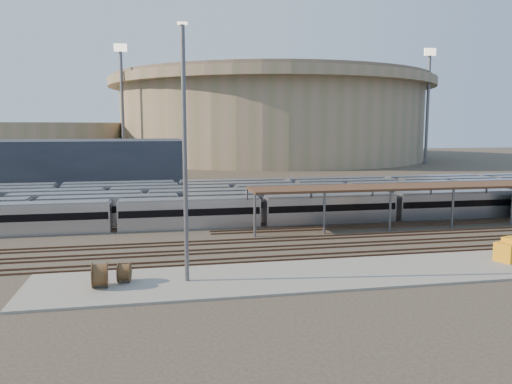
{
  "coord_description": "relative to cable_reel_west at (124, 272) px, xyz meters",
  "views": [
    {
      "loc": [
        -18.85,
        -55.45,
        13.05
      ],
      "look_at": [
        -5.78,
        12.0,
        3.86
      ],
      "focal_mm": 35.0,
      "sensor_mm": 36.0,
      "label": 1
    }
  ],
  "objects": [
    {
      "name": "ground",
      "position": [
        21.95,
        14.25,
        -1.03
      ],
      "size": [
        420.0,
        420.0,
        0.0
      ],
      "primitive_type": "plane",
      "color": "#383026",
      "rests_on": "ground"
    },
    {
      "name": "apron",
      "position": [
        16.95,
        -0.75,
        -0.93
      ],
      "size": [
        50.0,
        9.0,
        0.2
      ],
      "primitive_type": "cube",
      "color": "gray",
      "rests_on": "ground"
    },
    {
      "name": "subway_trains",
      "position": [
        20.76,
        32.75,
        0.77
      ],
      "size": [
        123.09,
        23.9,
        3.6
      ],
      "color": "#ADACB1",
      "rests_on": "ground"
    },
    {
      "name": "inspection_shed",
      "position": [
        43.95,
        18.25,
        3.96
      ],
      "size": [
        60.3,
        6.0,
        5.3
      ],
      "color": "#56575B",
      "rests_on": "ground"
    },
    {
      "name": "empty_tracks",
      "position": [
        21.95,
        9.25,
        -0.94
      ],
      "size": [
        170.0,
        9.62,
        0.18
      ],
      "color": "#4C3323",
      "rests_on": "ground"
    },
    {
      "name": "stadium",
      "position": [
        46.95,
        154.25,
        15.44
      ],
      "size": [
        124.0,
        124.0,
        32.5
      ],
      "color": "gray",
      "rests_on": "ground"
    },
    {
      "name": "secondary_arena",
      "position": [
        -38.05,
        144.25,
        5.97
      ],
      "size": [
        56.0,
        56.0,
        14.0
      ],
      "primitive_type": "cylinder",
      "color": "gray",
      "rests_on": "ground"
    },
    {
      "name": "service_building",
      "position": [
        -13.05,
        69.25,
        3.97
      ],
      "size": [
        42.0,
        20.0,
        10.0
      ],
      "primitive_type": "cube",
      "color": "#1E232D",
      "rests_on": "ground"
    },
    {
      "name": "floodlight_0",
      "position": [
        -8.05,
        124.25,
        19.62
      ],
      "size": [
        4.0,
        1.0,
        38.4
      ],
      "color": "#56575B",
      "rests_on": "ground"
    },
    {
      "name": "floodlight_2",
      "position": [
        91.95,
        114.25,
        19.62
      ],
      "size": [
        4.0,
        1.0,
        38.4
      ],
      "color": "#56575B",
      "rests_on": "ground"
    },
    {
      "name": "floodlight_3",
      "position": [
        11.95,
        174.25,
        19.62
      ],
      "size": [
        4.0,
        1.0,
        38.4
      ],
      "color": "#56575B",
      "rests_on": "ground"
    },
    {
      "name": "cable_reel_west",
      "position": [
        0.0,
        0.0,
        0.0
      ],
      "size": [
        1.07,
        1.73,
        1.65
      ],
      "primitive_type": "cylinder",
      "rotation": [
        0.0,
        1.57,
        -0.1
      ],
      "color": "brown",
      "rests_on": "apron"
    },
    {
      "name": "cable_reel_east",
      "position": [
        -1.82,
        -1.0,
        0.2
      ],
      "size": [
        1.29,
        2.14,
        2.06
      ],
      "primitive_type": "cylinder",
      "rotation": [
        0.0,
        1.57,
        0.07
      ],
      "color": "brown",
      "rests_on": "apron"
    },
    {
      "name": "yard_light_pole",
      "position": [
        5.11,
        -0.59,
        9.69
      ],
      "size": [
        0.81,
        0.36,
        20.86
      ],
      "color": "#56575B",
      "rests_on": "apron"
    },
    {
      "name": "yellow_equipment",
      "position": [
        35.92,
        -0.19,
        0.08
      ],
      "size": [
        3.34,
        2.67,
        1.81
      ],
      "primitive_type": "cube",
      "rotation": [
        0.0,
        0.0,
        0.34
      ],
      "color": "orange",
      "rests_on": "apron"
    }
  ]
}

